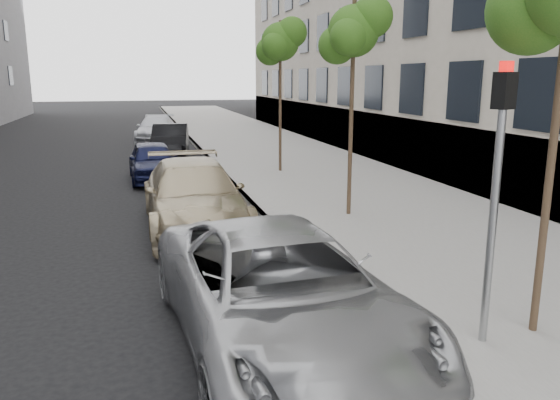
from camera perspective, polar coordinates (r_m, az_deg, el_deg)
name	(u,v)px	position (r m, az deg, el deg)	size (l,w,h in m)	color
sidewalk	(254,142)	(28.91, -2.74, 6.10)	(6.40, 72.00, 0.14)	gray
curb	(194,144)	(28.43, -8.94, 5.85)	(0.15, 72.00, 0.14)	#9E9B93
tree_mid	(355,32)	(13.10, 7.81, 17.02)	(1.56, 1.36, 5.05)	#38281C
tree_far	(281,42)	(19.27, 0.10, 16.18)	(1.65, 1.45, 5.25)	#38281C
signal_pole	(497,175)	(6.96, 21.72, 2.47)	(0.29, 0.25, 3.44)	#939699
minivan	(280,292)	(6.94, -0.01, -9.63)	(2.54, 5.50, 1.53)	#A6A8AA
suv	(194,196)	(12.53, -8.99, 0.42)	(2.14, 5.27, 1.53)	tan
sedan_blue	(153,161)	(18.82, -13.14, 3.98)	(1.53, 3.80, 1.29)	black
sedan_black	(170,140)	(24.44, -11.39, 6.13)	(1.47, 4.23, 1.39)	black
sedan_rear	(157,129)	(30.10, -12.77, 7.24)	(1.92, 4.71, 1.37)	#B5B7BE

